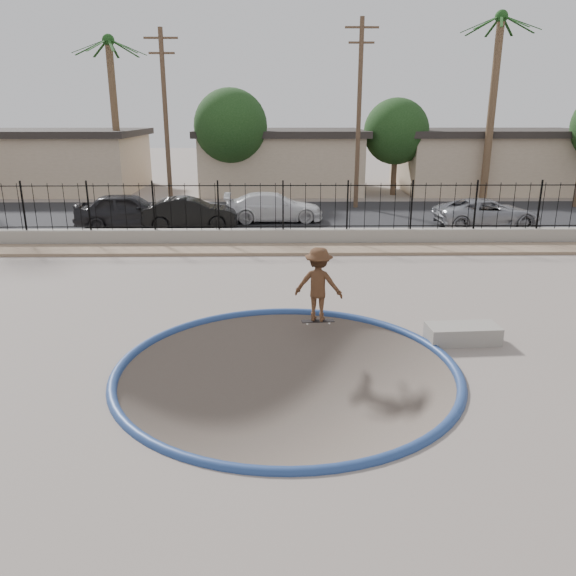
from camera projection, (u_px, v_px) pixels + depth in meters
The scene contains 23 objects.
ground at pixel (283, 260), 24.12m from camera, with size 120.00×120.00×2.20m, color gray.
bowl_pit at pixel (287, 370), 11.39m from camera, with size 6.84×6.84×1.80m, color #494038, non-canonical shape.
coping_ring at pixel (287, 370), 11.39m from camera, with size 7.04×7.04×0.20m, color navy.
rock_strip at pixel (283, 249), 21.10m from camera, with size 42.00×1.60×0.11m, color #9B8166.
retaining_wall at pixel (283, 237), 22.07m from camera, with size 42.00×0.45×0.60m, color gray.
fence at pixel (283, 206), 21.71m from camera, with size 40.00×0.04×1.80m.
street at pixel (282, 214), 28.55m from camera, with size 90.00×8.00×0.04m, color black.
house_west at pixel (53, 160), 36.81m from camera, with size 11.60×8.60×3.90m.
house_center at pixel (281, 160), 37.02m from camera, with size 10.60×8.60×3.90m.
house_east at pixel (492, 159), 37.22m from camera, with size 12.60×8.60×3.90m.
palm_mid at pixel (112, 82), 33.08m from camera, with size 2.30×2.30×9.30m.
palm_right at pixel (496, 68), 31.29m from camera, with size 2.30×2.30×10.30m.
utility_pole_left at pixel (166, 118), 28.96m from camera, with size 1.70×0.24×9.00m.
utility_pole_mid at pixel (359, 113), 29.03m from camera, with size 1.70×0.24×9.50m.
street_tree_left at pixel (231, 126), 32.97m from camera, with size 4.32×4.32×6.36m.
street_tree_mid at pixel (396, 132), 34.18m from camera, with size 3.96×3.96×5.83m.
skater at pixel (318, 288), 13.60m from camera, with size 1.18×0.68×1.82m, color brown.
skateboard at pixel (318, 321), 13.86m from camera, with size 0.82×0.27×0.07m.
concrete_ledge at pixel (463, 334), 12.69m from camera, with size 1.60×0.70×0.40m, color gray.
car_a at pixel (129, 210), 24.84m from camera, with size 1.85×4.60×1.57m, color black.
car_b at pixel (190, 213), 24.85m from camera, with size 1.44×4.13×1.36m, color black.
car_c at pixel (274, 207), 26.43m from camera, with size 1.88×4.62×1.34m, color white.
car_d at pixel (487, 213), 25.05m from camera, with size 2.12×4.61×1.28m, color #92939A.
Camera 1 is at (-0.13, -11.36, 5.00)m, focal length 35.00 mm.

